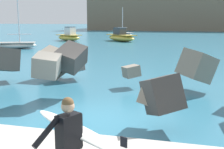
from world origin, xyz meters
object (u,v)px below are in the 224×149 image
boat_mid_left (69,36)px  boat_far_left (17,45)px  boat_mid_centre (124,34)px  surfer_with_board (72,139)px  boat_mid_right (121,37)px  mooring_buoy_inner (67,39)px

boat_mid_left → boat_far_left: 13.10m
boat_mid_centre → boat_far_left: size_ratio=0.88×
surfer_with_board → boat_far_left: size_ratio=0.33×
boat_mid_right → surfer_with_board: bearing=-78.3°
boat_mid_right → mooring_buoy_inner: bearing=-173.2°
boat_mid_right → boat_far_left: (-8.73, -14.09, -0.24)m
boat_mid_centre → boat_mid_right: bearing=-79.6°
surfer_with_board → boat_mid_left: size_ratio=0.43×
boat_mid_centre → mooring_buoy_inner: bearing=-120.5°
boat_mid_right → mooring_buoy_inner: 8.43m
boat_mid_centre → mooring_buoy_inner: boat_mid_centre is taller
boat_mid_centre → boat_far_left: boat_far_left is taller
boat_mid_left → mooring_buoy_inner: size_ratio=10.71×
boat_far_left → boat_mid_centre: bearing=74.1°
surfer_with_board → boat_mid_right: 39.46m
surfer_with_board → mooring_buoy_inner: size_ratio=4.65×
boat_far_left → mooring_buoy_inner: boat_far_left is taller
boat_mid_left → boat_mid_right: 8.06m
boat_mid_left → mooring_buoy_inner: 0.59m
boat_mid_right → boat_far_left: boat_far_left is taller
boat_mid_left → mooring_buoy_inner: bearing=176.9°
surfer_with_board → boat_far_left: 29.73m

